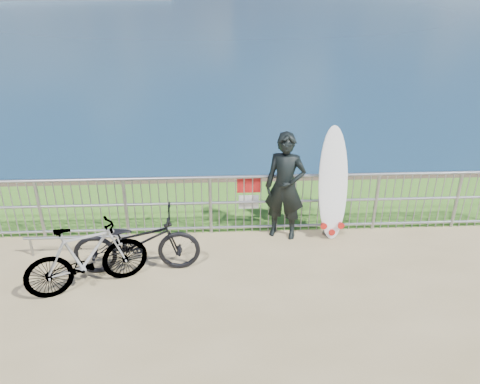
{
  "coord_description": "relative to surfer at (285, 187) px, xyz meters",
  "views": [
    {
      "loc": [
        -0.33,
        -5.85,
        4.36
      ],
      "look_at": [
        0.01,
        1.2,
        1.0
      ],
      "focal_mm": 35.0,
      "sensor_mm": 36.0,
      "label": 1
    }
  ],
  "objects": [
    {
      "name": "grass_strip",
      "position": [
        -0.8,
        1.25,
        -0.96
      ],
      "size": [
        120.0,
        120.0,
        0.0
      ],
      "primitive_type": "plane",
      "color": "#39741F",
      "rests_on": "ground"
    },
    {
      "name": "seascape",
      "position": [
        -44.55,
        146.04,
        -5.0
      ],
      "size": [
        260.0,
        260.0,
        5.0
      ],
      "color": "brown",
      "rests_on": "ground"
    },
    {
      "name": "railing",
      "position": [
        -0.78,
        0.15,
        -0.39
      ],
      "size": [
        10.06,
        0.1,
        1.13
      ],
      "color": "gray",
      "rests_on": "ground"
    },
    {
      "name": "surfer",
      "position": [
        0.0,
        0.0,
        0.0
      ],
      "size": [
        0.82,
        0.67,
        1.93
      ],
      "primitive_type": "imported",
      "rotation": [
        0.0,
        0.0,
        -0.33
      ],
      "color": "black",
      "rests_on": "ground"
    },
    {
      "name": "surfboard",
      "position": [
        0.84,
        -0.01,
        -0.04
      ],
      "size": [
        0.56,
        0.5,
        2.02
      ],
      "color": "white",
      "rests_on": "ground"
    },
    {
      "name": "bicycle_near",
      "position": [
        -2.45,
        -0.98,
        -0.45
      ],
      "size": [
        2.01,
        0.79,
        1.04
      ],
      "primitive_type": "imported",
      "rotation": [
        0.0,
        0.0,
        1.63
      ],
      "color": "black",
      "rests_on": "ground"
    },
    {
      "name": "bicycle_far",
      "position": [
        -3.12,
        -1.4,
        -0.42
      ],
      "size": [
        1.85,
        1.17,
        1.08
      ],
      "primitive_type": "imported",
      "rotation": [
        0.0,
        0.0,
        1.97
      ],
      "color": "black",
      "rests_on": "ground"
    },
    {
      "name": "bike_rack",
      "position": [
        -3.54,
        -0.48,
        -0.67
      ],
      "size": [
        1.73,
        0.05,
        0.36
      ],
      "color": "gray",
      "rests_on": "ground"
    }
  ]
}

